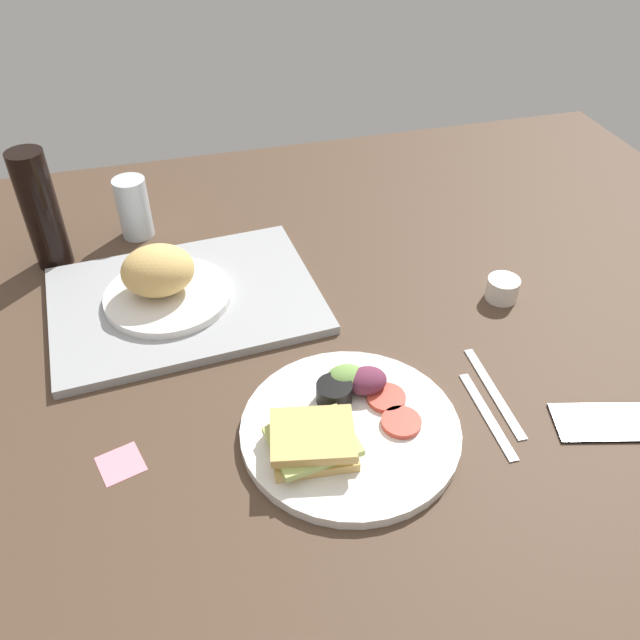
# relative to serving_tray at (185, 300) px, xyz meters

# --- Properties ---
(ground_plane) EXTENTS (1.90, 1.50, 0.03)m
(ground_plane) POSITION_rel_serving_tray_xyz_m (0.18, -0.18, -0.02)
(ground_plane) COLOR #4C3828
(serving_tray) EXTENTS (0.47, 0.36, 0.02)m
(serving_tray) POSITION_rel_serving_tray_xyz_m (0.00, 0.00, 0.00)
(serving_tray) COLOR #9EA0A3
(serving_tray) RESTS_ON ground_plane
(bread_plate_near) EXTENTS (0.22, 0.22, 0.10)m
(bread_plate_near) POSITION_rel_serving_tray_xyz_m (-0.03, 0.01, 0.05)
(bread_plate_near) COLOR white
(bread_plate_near) RESTS_ON serving_tray
(plate_with_salad) EXTENTS (0.31, 0.31, 0.05)m
(plate_with_salad) POSITION_rel_serving_tray_xyz_m (0.18, -0.35, 0.01)
(plate_with_salad) COLOR white
(plate_with_salad) RESTS_ON ground_plane
(drinking_glass) EXTENTS (0.06, 0.06, 0.12)m
(drinking_glass) POSITION_rel_serving_tray_xyz_m (-0.07, 0.25, 0.05)
(drinking_glass) COLOR silver
(drinking_glass) RESTS_ON ground_plane
(soda_bottle) EXTENTS (0.06, 0.06, 0.22)m
(soda_bottle) POSITION_rel_serving_tray_xyz_m (-0.22, 0.19, 0.10)
(soda_bottle) COLOR black
(soda_bottle) RESTS_ON ground_plane
(espresso_cup) EXTENTS (0.06, 0.06, 0.04)m
(espresso_cup) POSITION_rel_serving_tray_xyz_m (0.54, -0.13, 0.01)
(espresso_cup) COLOR silver
(espresso_cup) RESTS_ON ground_plane
(fork) EXTENTS (0.02, 0.17, 0.01)m
(fork) POSITION_rel_serving_tray_xyz_m (0.39, -0.38, -0.01)
(fork) COLOR #B7B7BC
(fork) RESTS_ON ground_plane
(knife) EXTENTS (0.02, 0.19, 0.01)m
(knife) POSITION_rel_serving_tray_xyz_m (0.42, -0.34, -0.01)
(knife) COLOR #B7B7BC
(knife) RESTS_ON ground_plane
(cell_phone) EXTENTS (0.16, 0.11, 0.01)m
(cell_phone) POSITION_rel_serving_tray_xyz_m (0.54, -0.43, -0.00)
(cell_phone) COLOR black
(cell_phone) RESTS_ON ground_plane
(sticky_note) EXTENTS (0.07, 0.07, 0.00)m
(sticky_note) POSITION_rel_serving_tray_xyz_m (-0.12, -0.33, -0.01)
(sticky_note) COLOR pink
(sticky_note) RESTS_ON ground_plane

